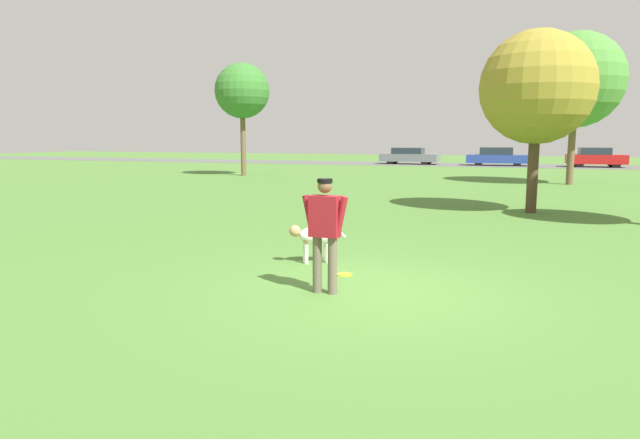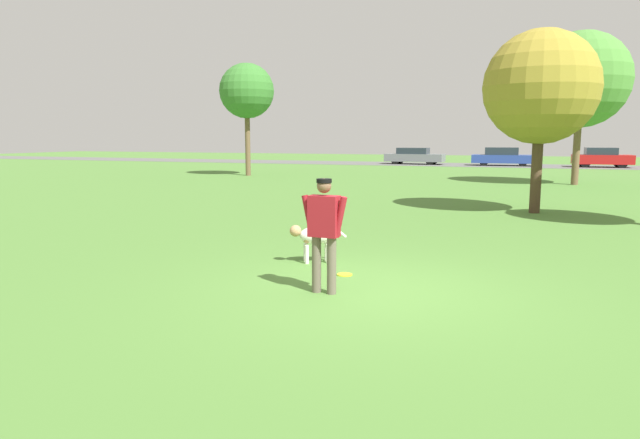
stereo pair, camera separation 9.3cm
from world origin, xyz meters
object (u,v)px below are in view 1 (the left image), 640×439
(person, at_px, (325,226))
(tree_far_right, at_px, (576,80))
(dog, at_px, (313,236))
(frisbee, at_px, (345,274))
(parked_car_red, at_px, (596,157))
(tree_mid_center, at_px, (537,88))
(tree_far_left, at_px, (242,91))
(parked_car_blue, at_px, (497,157))
(parked_car_grey, at_px, (409,156))

(person, relative_size, tree_far_right, 0.24)
(dog, relative_size, frisbee, 3.85)
(parked_car_red, bearing_deg, tree_far_right, -102.40)
(tree_mid_center, relative_size, tree_far_left, 0.83)
(parked_car_red, bearing_deg, parked_car_blue, 177.84)
(frisbee, relative_size, tree_far_right, 0.04)
(dog, relative_size, tree_far_left, 0.15)
(tree_far_right, xyz_separation_m, parked_car_blue, (-3.72, 16.52, -3.99))
(person, relative_size, frisbee, 6.61)
(parked_car_red, bearing_deg, person, -103.90)
(person, bearing_deg, tree_mid_center, 77.19)
(frisbee, distance_m, tree_far_left, 24.02)
(person, height_order, tree_far_left, tree_far_left)
(tree_far_left, xyz_separation_m, parked_car_grey, (6.38, 16.10, -3.98))
(parked_car_blue, bearing_deg, tree_far_right, -78.84)
(tree_far_left, xyz_separation_m, parked_car_blue, (13.03, 16.01, -3.96))
(dog, height_order, parked_car_grey, parked_car_grey)
(dog, distance_m, frisbee, 1.14)
(tree_far_left, bearing_deg, frisbee, -59.48)
(person, relative_size, dog, 1.71)
(tree_far_left, bearing_deg, person, -60.70)
(parked_car_grey, bearing_deg, parked_car_red, 2.39)
(tree_far_right, relative_size, tree_far_left, 1.10)
(tree_far_left, bearing_deg, parked_car_blue, 50.86)
(person, relative_size, parked_car_grey, 0.35)
(dog, bearing_deg, parked_car_grey, -110.70)
(frisbee, bearing_deg, parked_car_red, 78.00)
(tree_far_left, distance_m, parked_car_red, 25.69)
(tree_mid_center, height_order, tree_far_left, tree_far_left)
(person, height_order, parked_car_red, person)
(tree_far_left, bearing_deg, tree_far_right, -1.75)
(tree_far_right, height_order, parked_car_blue, tree_far_right)
(frisbee, xyz_separation_m, tree_far_right, (4.78, 19.80, 4.65))
(person, relative_size, tree_mid_center, 0.31)
(parked_car_grey, distance_m, parked_car_blue, 6.65)
(tree_mid_center, xyz_separation_m, tree_far_left, (-14.90, 11.36, 1.10))
(dog, bearing_deg, person, 85.98)
(tree_mid_center, xyz_separation_m, parked_car_red, (4.79, 27.38, -2.84))
(tree_far_right, relative_size, parked_car_grey, 1.47)
(tree_far_left, distance_m, parked_car_grey, 17.77)
(parked_car_blue, bearing_deg, parked_car_red, -1.41)
(person, distance_m, frisbee, 1.44)
(dog, xyz_separation_m, parked_car_red, (8.50, 35.62, 0.23))
(tree_mid_center, distance_m, parked_car_grey, 28.90)
(person, height_order, tree_mid_center, tree_mid_center)
(tree_mid_center, bearing_deg, dog, -114.24)
(tree_mid_center, height_order, parked_car_blue, tree_mid_center)
(person, distance_m, parked_car_blue, 37.42)
(dog, bearing_deg, tree_far_right, -134.60)
(dog, height_order, tree_far_right, tree_far_right)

